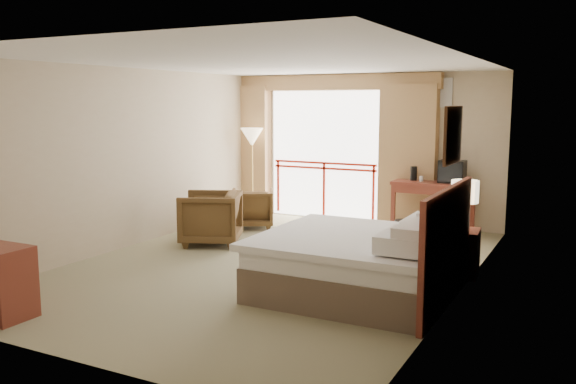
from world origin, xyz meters
The scene contains 28 objects.
floor centered at (0.00, 0.00, 0.00)m, with size 7.00×7.00×0.00m, color #837E5A.
ceiling centered at (0.00, 0.00, 2.70)m, with size 7.00×7.00×0.00m, color white.
wall_back centered at (0.00, 3.50, 1.35)m, with size 5.00×5.00×0.00m, color #C3AE8D.
wall_front centered at (0.00, -3.50, 1.35)m, with size 5.00×5.00×0.00m, color #C3AE8D.
wall_left centered at (-2.50, 0.00, 1.35)m, with size 7.00×7.00×0.00m, color #C3AE8D.
wall_right centered at (2.50, 0.00, 1.35)m, with size 7.00×7.00×0.00m, color #C3AE8D.
balcony_door centered at (-0.80, 3.48, 1.20)m, with size 2.40×2.40×0.00m, color white.
balcony_railing centered at (-0.80, 3.46, 0.81)m, with size 2.09×0.03×1.02m.
curtain_left centered at (-2.45, 3.35, 1.25)m, with size 1.00×0.26×2.50m, color #986F45.
curtain_right centered at (0.85, 3.35, 1.25)m, with size 1.00×0.26×2.50m, color #986F45.
valance centered at (-0.80, 3.38, 2.55)m, with size 4.40×0.22×0.28m, color #986F45.
hvac_vent centered at (1.30, 3.47, 2.35)m, with size 0.50×0.04×0.50m, color silver.
bed centered at (1.50, -0.60, 0.38)m, with size 2.13×2.06×0.97m.
headboard centered at (2.46, -0.60, 0.65)m, with size 0.06×2.10×1.30m, color maroon.
framed_art centered at (2.47, -0.60, 1.85)m, with size 0.04×0.72×0.60m.
nightstand centered at (2.36, 0.68, 0.30)m, with size 0.41×0.49×0.59m, color maroon.
table_lamp centered at (2.36, 0.73, 1.06)m, with size 0.34×0.34×0.60m.
phone centered at (2.31, 0.53, 0.64)m, with size 0.20×0.15×0.09m, color black.
desk centered at (1.38, 3.15, 0.68)m, with size 1.33×0.64×0.87m.
tv centered at (1.68, 3.09, 1.05)m, with size 0.41×0.33×0.38m.
coffee_maker centered at (1.03, 3.09, 0.99)m, with size 0.11×0.11×0.24m, color black.
cup centered at (1.18, 3.04, 0.91)m, with size 0.06×0.06×0.09m, color white.
wastebasket centered at (1.01, 2.54, 0.14)m, with size 0.22×0.22×0.28m, color black.
armchair_far centered at (-1.55, 2.06, 0.00)m, with size 0.73×0.75×0.68m, color #483119.
armchair_near centered at (-1.47, 0.65, 0.00)m, with size 0.88×0.90×0.82m, color #483119.
side_table centered at (-1.85, 1.66, 0.38)m, with size 0.51×0.51×0.55m.
book centered at (-1.85, 1.66, 0.56)m, with size 0.18×0.24×0.02m, color white.
floor_lamp centered at (-2.10, 2.98, 1.47)m, with size 0.43×0.43×1.70m.
Camera 1 is at (3.88, -7.03, 2.19)m, focal length 38.00 mm.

